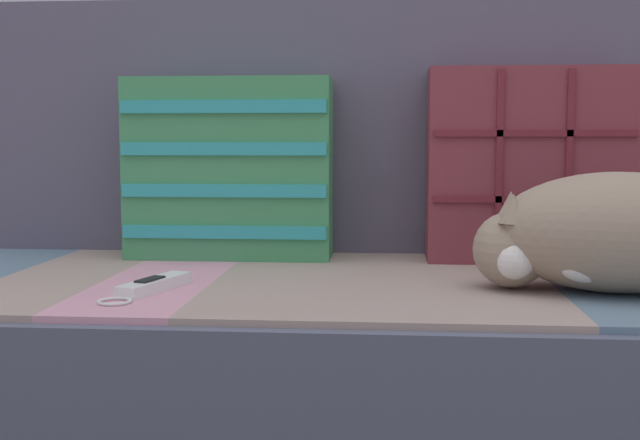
{
  "coord_description": "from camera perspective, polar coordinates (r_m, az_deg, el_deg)",
  "views": [
    {
      "loc": [
        0.1,
        -1.2,
        0.61
      ],
      "look_at": [
        -0.01,
        0.07,
        0.48
      ],
      "focal_mm": 45.0,
      "sensor_mm": 36.0,
      "label": 1
    }
  ],
  "objects": [
    {
      "name": "sleeping_cat",
      "position": [
        1.27,
        19.71,
        -1.04
      ],
      "size": [
        0.44,
        0.25,
        0.18
      ],
      "color": "gray",
      "rests_on": "couch"
    },
    {
      "name": "game_remote_far",
      "position": [
        1.24,
        -11.89,
        -4.61
      ],
      "size": [
        0.1,
        0.21,
        0.02
      ],
      "color": "white",
      "rests_on": "couch"
    },
    {
      "name": "sofa_backrest",
      "position": [
        1.69,
        1.45,
        6.61
      ],
      "size": [
        1.88,
        0.14,
        0.51
      ],
      "color": "#514C60",
      "rests_on": "couch"
    },
    {
      "name": "throw_pillow_striped",
      "position": [
        1.57,
        -6.42,
        3.66
      ],
      "size": [
        0.39,
        0.14,
        0.35
      ],
      "color": "#3D8956",
      "rests_on": "couch"
    },
    {
      "name": "throw_pillow_quilted",
      "position": [
        1.56,
        14.54,
        3.78
      ],
      "size": [
        0.37,
        0.14,
        0.36
      ],
      "color": "brown",
      "rests_on": "couch"
    },
    {
      "name": "couch",
      "position": [
        1.42,
        0.61,
        -11.52
      ],
      "size": [
        1.92,
        0.8,
        0.38
      ],
      "color": "gray",
      "rests_on": "ground_plane"
    }
  ]
}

